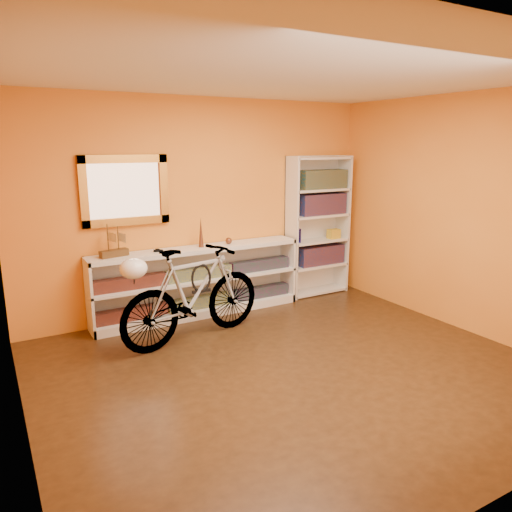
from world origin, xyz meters
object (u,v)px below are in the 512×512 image
bookcase (318,226)px  bicycle (194,294)px  console_unit (199,282)px  helmet (134,269)px

bookcase → bicycle: size_ratio=1.09×
console_unit → bicycle: size_ratio=1.49×
bookcase → bicycle: bookcase is taller
bicycle → helmet: size_ratio=6.64×
bicycle → helmet: 0.77m
console_unit → bicycle: (-0.35, -0.69, 0.09)m
bicycle → helmet: (-0.65, -0.13, 0.39)m
console_unit → bicycle: bicycle is taller
console_unit → bookcase: size_ratio=1.37×
bookcase → bicycle: 2.30m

